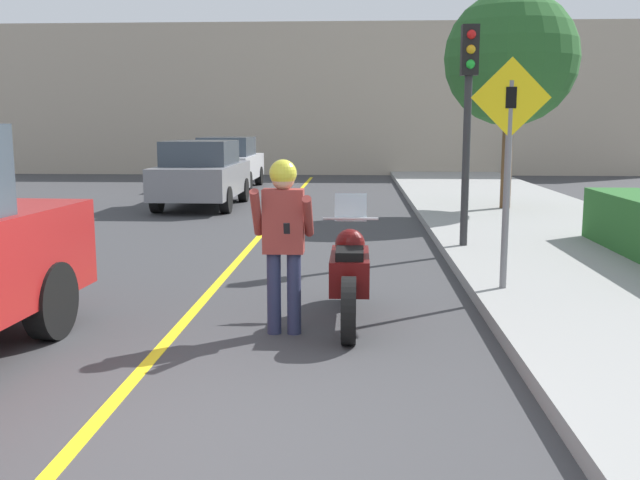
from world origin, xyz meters
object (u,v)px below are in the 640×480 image
Objects in this scene: parked_car_grey at (202,173)px; parked_car_silver at (228,162)px; motorcycle at (350,274)px; street_tree at (511,59)px; crossing_sign at (508,152)px; person_biker at (283,228)px; traffic_light at (468,93)px.

parked_car_silver is (-0.32, 5.44, 0.00)m from parked_car_grey.
street_tree is (3.52, 9.36, 3.03)m from motorcycle.
parked_car_silver is at bearing 139.41° from street_tree.
parked_car_grey is (-5.66, 9.50, -0.91)m from crossing_sign.
parked_car_silver is at bearing 93.36° from parked_car_grey.
street_tree is at bearing -40.59° from parked_car_silver.
motorcycle is 0.45× the size of street_tree.
street_tree is at bearing 67.07° from person_biker.
person_biker is 5.34m from traffic_light.
motorcycle is 0.64× the size of traffic_light.
crossing_sign is at bearing -101.54° from street_tree.
traffic_light is 5.69m from street_tree.
street_tree is 1.17× the size of parked_car_silver.
traffic_light reaches higher than parked_car_grey.
street_tree is at bearing 72.01° from traffic_light.
parked_car_silver reaches higher than motorcycle.
person_biker is 0.41× the size of parked_car_silver.
parked_car_grey is (-7.37, 1.15, -2.68)m from street_tree.
person_biker is at bearing -118.34° from traffic_light.
person_biker is 0.36× the size of street_tree.
traffic_light is (2.43, 4.51, 1.48)m from person_biker.
street_tree is 10.47m from parked_car_silver.
parked_car_grey is at bearing 120.79° from crossing_sign.
motorcycle is at bearing -75.34° from parked_car_silver.
traffic_light is at bearing -63.44° from parked_car_silver.
parked_car_grey reaches higher than motorcycle.
street_tree is (4.16, 9.84, 2.47)m from person_biker.
crossing_sign is 0.64× the size of parked_car_silver.
parked_car_silver is (-4.17, 15.94, 0.34)m from motorcycle.
motorcycle is at bearing -69.87° from parked_car_grey.
crossing_sign is at bearing -59.21° from parked_car_grey.
crossing_sign is 0.78× the size of traffic_light.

